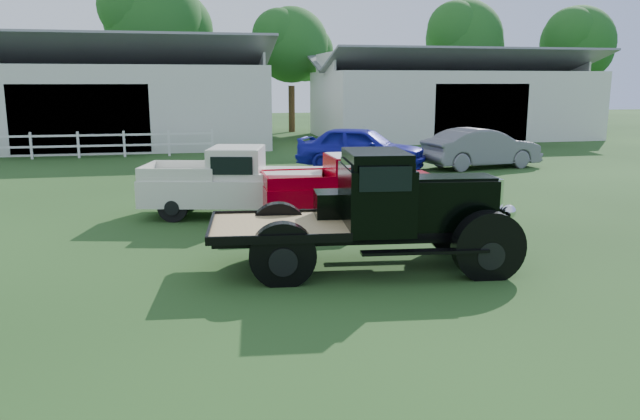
{
  "coord_description": "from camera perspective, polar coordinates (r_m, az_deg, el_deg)",
  "views": [
    {
      "loc": [
        -2.18,
        -9.93,
        3.39
      ],
      "look_at": [
        0.2,
        1.2,
        1.05
      ],
      "focal_mm": 35.0,
      "sensor_mm": 36.0,
      "label": 1
    }
  ],
  "objects": [
    {
      "name": "tree_d",
      "position": [
        48.37,
        12.95,
        13.24
      ],
      "size": [
        6.0,
        6.0,
        10.0
      ],
      "primitive_type": null,
      "color": "#1E581D",
      "rests_on": "ground"
    },
    {
      "name": "tree_c",
      "position": [
        43.54,
        -2.64,
        13.07
      ],
      "size": [
        5.4,
        5.4,
        9.0
      ],
      "primitive_type": null,
      "color": "#1E581D",
      "rests_on": "ground"
    },
    {
      "name": "ground",
      "position": [
        10.72,
        0.3,
        -6.82
      ],
      "size": [
        120.0,
        120.0,
        0.0
      ],
      "primitive_type": "plane",
      "color": "#1B3813"
    },
    {
      "name": "fence_rail",
      "position": [
        30.62,
        -23.08,
        5.47
      ],
      "size": [
        14.2,
        0.16,
        1.2
      ],
      "primitive_type": null,
      "color": "white",
      "rests_on": "ground"
    },
    {
      "name": "misc_car_blue",
      "position": [
        24.6,
        3.8,
        5.68
      ],
      "size": [
        5.37,
        4.24,
        1.71
      ],
      "primitive_type": "imported",
      "rotation": [
        0.0,
        0.0,
        1.05
      ],
      "color": "#181AA0",
      "rests_on": "ground"
    },
    {
      "name": "vintage_flatbed",
      "position": [
        11.44,
        4.56,
        -0.03
      ],
      "size": [
        5.69,
        2.75,
        2.18
      ],
      "primitive_type": null,
      "rotation": [
        0.0,
        0.0,
        -0.11
      ],
      "color": "black",
      "rests_on": "ground"
    },
    {
      "name": "tree_e",
      "position": [
        50.54,
        22.37,
        12.31
      ],
      "size": [
        5.7,
        5.7,
        9.5
      ],
      "primitive_type": null,
      "color": "#1E581D",
      "rests_on": "ground"
    },
    {
      "name": "tree_b",
      "position": [
        44.03,
        -14.89,
        14.32
      ],
      "size": [
        6.9,
        6.9,
        11.5
      ],
      "primitive_type": null,
      "color": "#1E581D",
      "rests_on": "ground"
    },
    {
      "name": "shed_right",
      "position": [
        40.33,
        11.78,
        10.26
      ],
      "size": [
        16.8,
        9.2,
        5.2
      ],
      "primitive_type": null,
      "color": "silver",
      "rests_on": "ground"
    },
    {
      "name": "white_pickup",
      "position": [
        16.14,
        -7.9,
        2.53
      ],
      "size": [
        5.04,
        2.89,
        1.74
      ],
      "primitive_type": null,
      "rotation": [
        0.0,
        0.0,
        -0.23
      ],
      "color": "silver",
      "rests_on": "ground"
    },
    {
      "name": "red_pickup",
      "position": [
        15.53,
        2.74,
        2.1
      ],
      "size": [
        4.54,
        1.77,
        1.65
      ],
      "primitive_type": null,
      "rotation": [
        0.0,
        0.0,
        -0.01
      ],
      "color": "#B40013",
      "rests_on": "ground"
    },
    {
      "name": "misc_car_grey",
      "position": [
        25.94,
        14.56,
        5.5
      ],
      "size": [
        5.0,
        2.43,
        1.58
      ],
      "primitive_type": "imported",
      "rotation": [
        0.0,
        0.0,
        1.74
      ],
      "color": "slate",
      "rests_on": "ground"
    },
    {
      "name": "shed_left",
      "position": [
        36.26,
        -20.02,
        10.0
      ],
      "size": [
        18.8,
        10.2,
        5.6
      ],
      "primitive_type": null,
      "color": "silver",
      "rests_on": "ground"
    }
  ]
}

